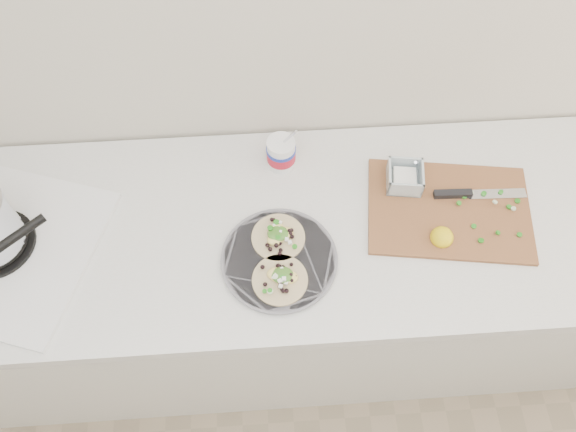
{
  "coord_description": "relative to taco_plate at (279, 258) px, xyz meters",
  "views": [
    {
      "loc": [
        0.05,
        0.66,
        2.23
      ],
      "look_at": [
        0.1,
        1.41,
        0.96
      ],
      "focal_mm": 35.0,
      "sensor_mm": 36.0,
      "label": 1
    }
  ],
  "objects": [
    {
      "name": "taco_plate",
      "position": [
        0.0,
        0.0,
        0.0
      ],
      "size": [
        0.31,
        0.31,
        0.04
      ],
      "rotation": [
        0.0,
        0.0,
        -0.29
      ],
      "color": "slate",
      "rests_on": "counter"
    },
    {
      "name": "counter",
      "position": [
        -0.07,
        0.12,
        -0.47
      ],
      "size": [
        2.44,
        0.66,
        0.9
      ],
      "color": "silver",
      "rests_on": "ground"
    },
    {
      "name": "cutboard",
      "position": [
        0.47,
        0.13,
        -0.0
      ],
      "size": [
        0.48,
        0.37,
        0.07
      ],
      "rotation": [
        0.0,
        0.0,
        -0.14
      ],
      "color": "brown",
      "rests_on": "counter"
    },
    {
      "name": "tub",
      "position": [
        0.03,
        0.31,
        0.05
      ],
      "size": [
        0.08,
        0.08,
        0.19
      ],
      "rotation": [
        0.0,
        0.0,
        0.06
      ],
      "color": "white",
      "rests_on": "counter"
    }
  ]
}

